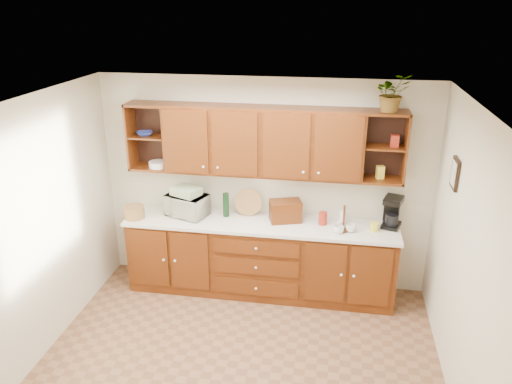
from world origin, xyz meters
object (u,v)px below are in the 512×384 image
(bread_box, at_px, (285,211))
(coffee_maker, at_px, (392,212))
(microwave, at_px, (187,205))
(potted_plant, at_px, (392,93))

(bread_box, xyz_separation_m, coffee_maker, (1.23, 0.07, 0.05))
(microwave, height_order, coffee_maker, coffee_maker)
(microwave, relative_size, potted_plant, 1.18)
(coffee_maker, relative_size, potted_plant, 0.90)
(bread_box, distance_m, coffee_maker, 1.23)
(bread_box, bearing_deg, microwave, 164.18)
(coffee_maker, bearing_deg, bread_box, -159.56)
(microwave, bearing_deg, bread_box, 19.65)
(microwave, xyz_separation_m, potted_plant, (2.29, 0.05, 1.42))
(microwave, bearing_deg, coffee_maker, 20.34)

